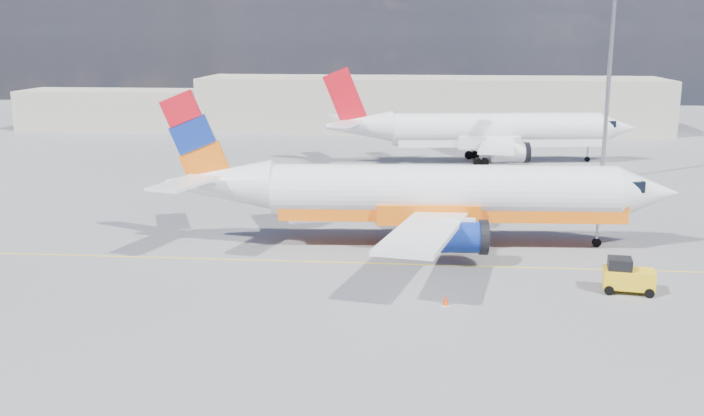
# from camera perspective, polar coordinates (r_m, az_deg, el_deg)

# --- Properties ---
(ground) EXTENTS (240.00, 240.00, 0.00)m
(ground) POSITION_cam_1_polar(r_m,az_deg,el_deg) (49.00, 0.09, -5.03)
(ground) COLOR #5E5E63
(ground) RESTS_ON ground
(taxi_line) EXTENTS (70.00, 0.15, 0.01)m
(taxi_line) POSITION_cam_1_polar(r_m,az_deg,el_deg) (51.85, 0.39, -4.01)
(taxi_line) COLOR yellow
(taxi_line) RESTS_ON ground
(terminal_main) EXTENTS (70.00, 14.00, 8.00)m
(terminal_main) POSITION_cam_1_polar(r_m,az_deg,el_deg) (121.96, 5.70, 7.55)
(terminal_main) COLOR #B3AC9A
(terminal_main) RESTS_ON ground
(terminal_annex) EXTENTS (26.00, 10.00, 6.00)m
(terminal_annex) POSITION_cam_1_polar(r_m,az_deg,el_deg) (128.85, -17.31, 6.87)
(terminal_annex) COLOR #B3AC9A
(terminal_annex) RESTS_ON ground
(main_jet) EXTENTS (36.60, 28.91, 11.09)m
(main_jet) POSITION_cam_1_polar(r_m,az_deg,el_deg) (55.55, 5.44, 0.99)
(main_jet) COLOR white
(main_jet) RESTS_ON ground
(second_jet) EXTENTS (36.47, 28.51, 11.03)m
(second_jet) POSITION_cam_1_polar(r_m,az_deg,el_deg) (91.99, 9.74, 5.54)
(second_jet) COLOR white
(second_jet) RESTS_ON ground
(gse_tug) EXTENTS (3.07, 2.16, 2.05)m
(gse_tug) POSITION_cam_1_polar(r_m,az_deg,el_deg) (48.67, 19.37, -4.71)
(gse_tug) COLOR black
(gse_tug) RESTS_ON ground
(traffic_cone) EXTENTS (0.46, 0.46, 0.64)m
(traffic_cone) POSITION_cam_1_polar(r_m,az_deg,el_deg) (44.27, 6.84, -6.68)
(traffic_cone) COLOR white
(traffic_cone) RESTS_ON ground
(floodlight_mast) EXTENTS (1.50, 1.50, 20.48)m
(floodlight_mast) POSITION_cam_1_polar(r_m,az_deg,el_deg) (83.10, 18.27, 10.28)
(floodlight_mast) COLOR gray
(floodlight_mast) RESTS_ON ground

